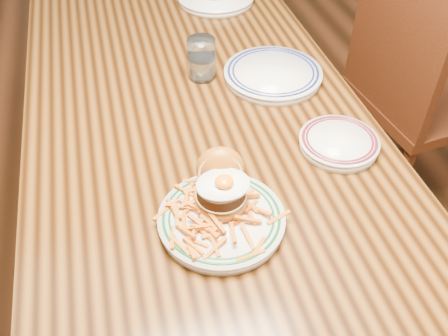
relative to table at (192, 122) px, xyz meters
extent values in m
plane|color=black|center=(0.00, 0.00, -0.66)|extent=(6.00, 6.00, 0.00)
cube|color=black|center=(0.00, 0.00, 0.06)|extent=(0.85, 1.60, 0.05)
cylinder|color=black|center=(-0.36, 0.74, -0.31)|extent=(0.07, 0.07, 0.70)
cylinder|color=black|center=(0.36, 0.74, -0.31)|extent=(0.07, 0.07, 0.70)
cube|color=#431B0E|center=(0.90, 0.18, -0.21)|extent=(0.49, 0.49, 0.04)
cube|color=#431B0E|center=(0.70, 0.16, 0.04)|extent=(0.08, 0.44, 0.47)
cylinder|color=#431B0E|center=(1.06, 0.39, -0.45)|extent=(0.04, 0.04, 0.43)
cylinder|color=#431B0E|center=(0.69, 0.35, -0.45)|extent=(0.04, 0.04, 0.43)
cylinder|color=#431B0E|center=(0.73, -0.02, -0.45)|extent=(0.04, 0.04, 0.43)
cylinder|color=silver|center=(-0.03, -0.45, 0.10)|extent=(0.25, 0.25, 0.02)
cylinder|color=silver|center=(-0.03, -0.45, 0.11)|extent=(0.25, 0.25, 0.01)
torus|color=#0C431E|center=(-0.03, -0.45, 0.11)|extent=(0.23, 0.23, 0.01)
torus|color=#0C431E|center=(-0.03, -0.45, 0.11)|extent=(0.21, 0.21, 0.00)
ellipsoid|color=#A25E14|center=(-0.02, -0.42, 0.12)|extent=(0.11, 0.11, 0.05)
cylinder|color=beige|center=(-0.02, -0.42, 0.14)|extent=(0.10, 0.10, 0.00)
cylinder|color=black|center=(-0.02, -0.42, 0.16)|extent=(0.10, 0.10, 0.02)
ellipsoid|color=white|center=(-0.02, -0.42, 0.17)|extent=(0.10, 0.09, 0.01)
ellipsoid|color=#FF6A05|center=(-0.02, -0.43, 0.18)|extent=(0.04, 0.04, 0.02)
ellipsoid|color=#A25E14|center=(-0.01, -0.36, 0.15)|extent=(0.12, 0.10, 0.11)
cylinder|color=beige|center=(-0.01, -0.38, 0.15)|extent=(0.10, 0.05, 0.09)
cylinder|color=silver|center=(0.29, -0.29, 0.10)|extent=(0.18, 0.18, 0.02)
cylinder|color=silver|center=(0.29, -0.29, 0.11)|extent=(0.18, 0.18, 0.01)
torus|color=#51121C|center=(0.29, -0.29, 0.11)|extent=(0.17, 0.17, 0.01)
torus|color=#51121C|center=(0.29, -0.29, 0.11)|extent=(0.16, 0.16, 0.01)
cube|color=silver|center=(0.31, -0.28, 0.11)|extent=(0.11, 0.07, 0.00)
cylinder|color=silver|center=(0.23, 0.02, 0.10)|extent=(0.26, 0.26, 0.02)
cylinder|color=silver|center=(0.23, 0.02, 0.11)|extent=(0.27, 0.27, 0.01)
torus|color=#0F174F|center=(0.23, 0.02, 0.11)|extent=(0.25, 0.25, 0.01)
torus|color=#0F174F|center=(0.23, 0.02, 0.11)|extent=(0.22, 0.22, 0.01)
cylinder|color=white|center=(0.05, 0.08, 0.14)|extent=(0.08, 0.08, 0.11)
cylinder|color=silver|center=(0.05, 0.08, 0.12)|extent=(0.06, 0.06, 0.05)
camera|label=1|loc=(-0.19, -1.08, 0.85)|focal=40.00mm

